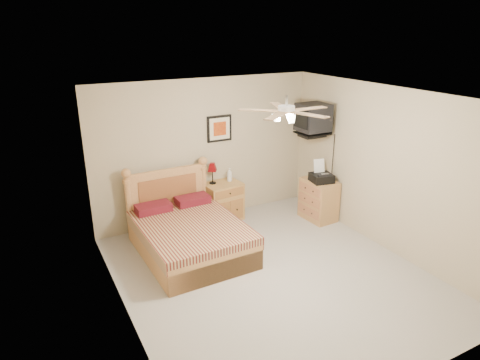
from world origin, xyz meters
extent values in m
plane|color=#9C968D|center=(0.00, 0.00, 0.00)|extent=(4.50, 4.50, 0.00)
cube|color=white|center=(0.00, 0.00, 2.50)|extent=(4.00, 4.50, 0.04)
cube|color=tan|center=(0.00, 2.25, 1.25)|extent=(4.00, 0.04, 2.50)
cube|color=tan|center=(0.00, -2.25, 1.25)|extent=(4.00, 0.04, 2.50)
cube|color=tan|center=(-2.00, 0.00, 1.25)|extent=(0.04, 4.50, 2.50)
cube|color=tan|center=(2.00, 0.00, 1.25)|extent=(0.04, 4.50, 2.50)
cube|color=#B07E45|center=(0.21, 2.00, 0.34)|extent=(0.67, 0.53, 0.69)
imported|color=silver|center=(0.37, 2.05, 0.81)|extent=(0.11, 0.11, 0.24)
cube|color=black|center=(0.27, 2.23, 1.62)|extent=(0.46, 0.04, 0.46)
cube|color=#AA7345|center=(1.73, 1.21, 0.37)|extent=(0.47, 0.65, 0.74)
imported|color=beige|center=(1.74, 1.38, 0.75)|extent=(0.26, 0.32, 0.03)
imported|color=gray|center=(1.76, 1.39, 0.78)|extent=(0.18, 0.24, 0.02)
camera|label=1|loc=(-2.84, -4.37, 3.31)|focal=32.00mm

